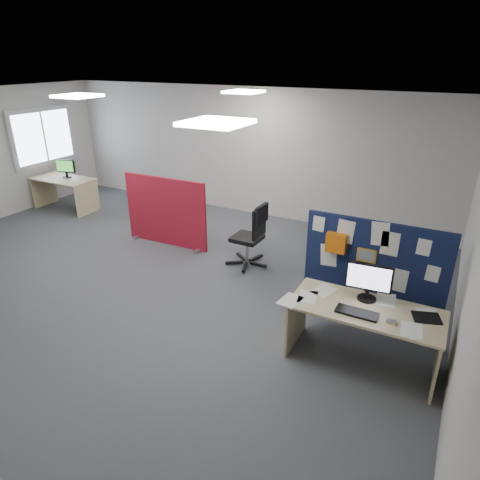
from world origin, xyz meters
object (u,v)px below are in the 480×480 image
at_px(navy_divider, 371,274).
at_px(second_desk, 65,186).
at_px(office_chair, 253,232).
at_px(monitor_main, 369,280).
at_px(main_desk, 365,320).
at_px(red_divider, 166,212).
at_px(monitor_second, 66,168).

xyz_separation_m(navy_divider, second_desk, (-7.14, 1.47, -0.20)).
relative_size(second_desk, office_chair, 1.33).
distance_m(monitor_main, office_chair, 2.63).
xyz_separation_m(main_desk, red_divider, (-4.01, 1.68, 0.08)).
bearing_deg(main_desk, navy_divider, 98.88).
xyz_separation_m(monitor_second, office_chair, (5.03, -0.69, -0.34)).
height_order(navy_divider, red_divider, navy_divider).
distance_m(main_desk, monitor_second, 7.59).
bearing_deg(monitor_second, monitor_main, -32.99).
xyz_separation_m(monitor_main, second_desk, (-7.22, 2.09, -0.43)).
xyz_separation_m(navy_divider, main_desk, (0.12, -0.77, -0.18)).
bearing_deg(monitor_main, red_divider, 154.13).
height_order(red_divider, monitor_second, red_divider).
xyz_separation_m(monitor_main, monitor_second, (-7.18, 2.15, -0.02)).
height_order(monitor_main, red_divider, red_divider).
relative_size(navy_divider, main_desk, 1.07).
bearing_deg(red_divider, second_desk, 169.30).
xyz_separation_m(red_divider, second_desk, (-3.25, 0.56, -0.09)).
distance_m(monitor_main, monitor_second, 7.50).
height_order(main_desk, monitor_second, monitor_second).
relative_size(main_desk, monitor_main, 3.26).
bearing_deg(monitor_main, main_desk, -79.51).
height_order(main_desk, office_chair, office_chair).
relative_size(main_desk, second_desk, 1.15).
distance_m(second_desk, office_chair, 5.11).
height_order(main_desk, red_divider, red_divider).
bearing_deg(office_chair, red_divider, 178.60).
bearing_deg(monitor_main, monitor_second, 158.49).
bearing_deg(second_desk, office_chair, -7.05).
bearing_deg(monitor_second, navy_divider, -28.53).
relative_size(red_divider, second_desk, 1.19).
bearing_deg(navy_divider, office_chair, 157.77).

